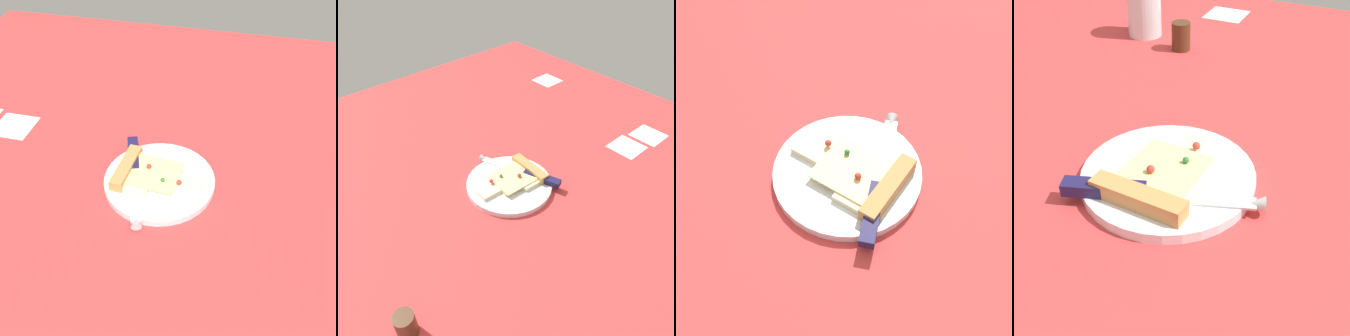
% 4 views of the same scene
% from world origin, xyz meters
% --- Properties ---
extents(ground_plane, '(1.52, 1.52, 0.03)m').
position_xyz_m(ground_plane, '(0.00, 0.00, -0.01)').
color(ground_plane, '#D13838').
rests_on(ground_plane, ground).
extents(plate, '(0.22, 0.22, 0.01)m').
position_xyz_m(plate, '(0.01, -0.02, 0.01)').
color(plate, silver).
rests_on(plate, ground_plane).
extents(pizza_slice, '(0.18, 0.12, 0.02)m').
position_xyz_m(pizza_slice, '(0.04, -0.02, 0.02)').
color(pizza_slice, beige).
rests_on(pizza_slice, plate).
extents(knife, '(0.10, 0.23, 0.02)m').
position_xyz_m(knife, '(0.07, -0.03, 0.02)').
color(knife, silver).
rests_on(knife, plate).
extents(pepper_shaker, '(0.04, 0.04, 0.06)m').
position_xyz_m(pepper_shaker, '(-0.38, -0.18, 0.03)').
color(pepper_shaker, '#4C2D19').
rests_on(pepper_shaker, ground_plane).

